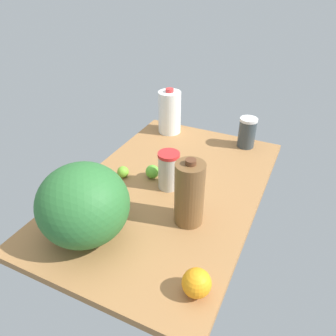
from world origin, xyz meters
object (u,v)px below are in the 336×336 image
(tumbler_cup, at_px, (169,170))
(orange_far_back, at_px, (197,283))
(lime_by_jug, at_px, (152,172))
(watermelon, at_px, (83,205))
(milk_jug, at_px, (170,112))
(lime_near_front, at_px, (123,172))
(chocolate_milk_jug, at_px, (189,194))
(shaker_bottle, at_px, (247,132))

(tumbler_cup, bearing_deg, orange_far_back, -146.27)
(tumbler_cup, bearing_deg, lime_by_jug, 71.93)
(watermelon, xyz_separation_m, lime_by_jug, (0.43, -0.03, -0.11))
(milk_jug, bearing_deg, lime_near_front, -179.18)
(chocolate_milk_jug, bearing_deg, milk_jug, 30.60)
(milk_jug, bearing_deg, chocolate_milk_jug, -149.40)
(tumbler_cup, height_order, lime_by_jug, tumbler_cup)
(lime_near_front, distance_m, orange_far_back, 0.68)
(tumbler_cup, bearing_deg, chocolate_milk_jug, -136.28)
(tumbler_cup, relative_size, milk_jug, 0.67)
(chocolate_milk_jug, bearing_deg, lime_by_jug, 52.50)
(milk_jug, distance_m, lime_by_jug, 0.48)
(tumbler_cup, bearing_deg, milk_jug, 25.10)
(chocolate_milk_jug, distance_m, watermelon, 0.37)
(tumbler_cup, distance_m, milk_jug, 0.54)
(watermelon, xyz_separation_m, orange_far_back, (-0.06, -0.43, -0.10))
(shaker_bottle, height_order, orange_far_back, shaker_bottle)
(watermelon, relative_size, shaker_bottle, 1.97)
(tumbler_cup, bearing_deg, watermelon, 161.20)
(shaker_bottle, relative_size, orange_far_back, 1.79)
(lime_near_front, xyz_separation_m, lime_by_jug, (0.05, -0.12, 0.00))
(chocolate_milk_jug, height_order, orange_far_back, chocolate_milk_jug)
(orange_far_back, bearing_deg, milk_jug, 29.43)
(watermelon, bearing_deg, chocolate_milk_jug, -51.86)
(watermelon, bearing_deg, shaker_bottle, -20.85)
(orange_far_back, bearing_deg, chocolate_milk_jug, 26.64)
(lime_near_front, bearing_deg, tumbler_cup, -84.60)
(shaker_bottle, bearing_deg, lime_by_jug, 146.90)
(shaker_bottle, height_order, lime_near_front, shaker_bottle)
(shaker_bottle, relative_size, milk_jug, 0.63)
(lime_by_jug, bearing_deg, watermelon, 175.36)
(tumbler_cup, height_order, orange_far_back, tumbler_cup)
(shaker_bottle, distance_m, lime_near_front, 0.68)
(tumbler_cup, distance_m, shaker_bottle, 0.54)
(tumbler_cup, relative_size, chocolate_milk_jug, 0.62)
(lime_by_jug, bearing_deg, chocolate_milk_jug, -127.50)
(chocolate_milk_jug, relative_size, lime_by_jug, 4.38)
(chocolate_milk_jug, xyz_separation_m, milk_jug, (0.65, 0.39, -0.01))
(watermelon, distance_m, lime_near_front, 0.40)
(chocolate_milk_jug, xyz_separation_m, shaker_bottle, (0.67, -0.05, -0.05))
(shaker_bottle, relative_size, lime_by_jug, 2.58)
(shaker_bottle, distance_m, orange_far_back, 0.96)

